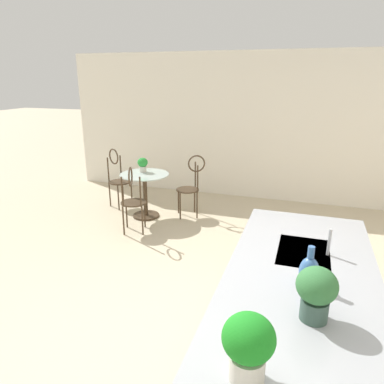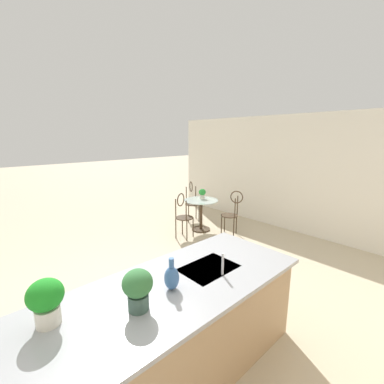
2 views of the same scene
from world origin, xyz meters
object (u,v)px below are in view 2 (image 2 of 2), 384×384
(potted_plant_counter_far, at_px, (46,299))
(vase_on_counter, at_px, (172,277))
(chair_near_window, at_px, (192,199))
(potted_plant_counter_near, at_px, (138,287))
(potted_plant_on_table, at_px, (202,193))
(chair_by_island, at_px, (183,213))
(chair_toward_desk, at_px, (232,211))
(bistro_table, at_px, (201,212))

(potted_plant_counter_far, bearing_deg, vase_on_counter, 164.39)
(chair_near_window, bearing_deg, vase_on_counter, 45.47)
(chair_near_window, relative_size, potted_plant_counter_near, 3.19)
(potted_plant_on_table, bearing_deg, chair_by_island, 14.16)
(chair_near_window, xyz_separation_m, chair_toward_desk, (0.06, 1.40, 0.00))
(bistro_table, relative_size, potted_plant_on_table, 3.35)
(potted_plant_counter_far, bearing_deg, chair_toward_desk, -158.23)
(potted_plant_counter_far, bearing_deg, chair_by_island, -144.69)
(chair_by_island, distance_m, potted_plant_counter_near, 3.63)
(chair_by_island, height_order, potted_plant_counter_near, potted_plant_counter_near)
(chair_toward_desk, distance_m, potted_plant_on_table, 0.86)
(chair_near_window, bearing_deg, bistro_table, 64.08)
(chair_toward_desk, distance_m, potted_plant_counter_near, 4.03)
(chair_toward_desk, bearing_deg, potted_plant_counter_far, 21.77)
(chair_near_window, bearing_deg, chair_by_island, 39.09)
(chair_by_island, distance_m, chair_toward_desk, 1.11)
(chair_near_window, height_order, vase_on_counter, vase_on_counter)
(potted_plant_on_table, height_order, potted_plant_counter_near, potted_plant_counter_near)
(chair_near_window, bearing_deg, chair_toward_desk, 87.59)
(bistro_table, bearing_deg, potted_plant_counter_far, 31.62)
(potted_plant_on_table, relative_size, potted_plant_counter_far, 0.70)
(chair_by_island, relative_size, vase_on_counter, 3.62)
(chair_by_island, xyz_separation_m, potted_plant_counter_near, (2.58, 2.50, 0.53))
(chair_by_island, relative_size, chair_toward_desk, 1.00)
(potted_plant_on_table, height_order, potted_plant_counter_far, potted_plant_counter_far)
(bistro_table, height_order, potted_plant_counter_near, potted_plant_counter_near)
(chair_near_window, relative_size, chair_toward_desk, 1.00)
(chair_by_island, distance_m, potted_plant_on_table, 0.85)
(chair_toward_desk, bearing_deg, chair_by_island, -32.39)
(bistro_table, height_order, potted_plant_on_table, potted_plant_on_table)
(potted_plant_counter_near, bearing_deg, bistro_table, -140.99)
(chair_by_island, bearing_deg, potted_plant_counter_far, 35.31)
(chair_near_window, bearing_deg, potted_plant_counter_near, 42.85)
(bistro_table, distance_m, potted_plant_on_table, 0.45)
(potted_plant_on_table, xyz_separation_m, potted_plant_counter_near, (3.35, 2.70, 0.23))
(potted_plant_counter_near, relative_size, potted_plant_counter_far, 0.96)
(chair_near_window, xyz_separation_m, potted_plant_counter_near, (3.57, 3.31, 0.53))
(chair_near_window, distance_m, potted_plant_counter_far, 5.14)
(chair_by_island, bearing_deg, chair_near_window, -140.91)
(bistro_table, height_order, vase_on_counter, vase_on_counter)
(potted_plant_counter_far, relative_size, vase_on_counter, 1.19)
(potted_plant_counter_near, bearing_deg, chair_near_window, -137.15)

